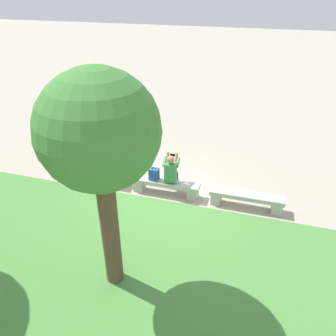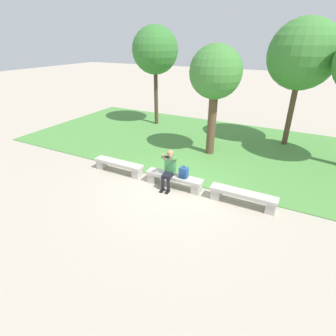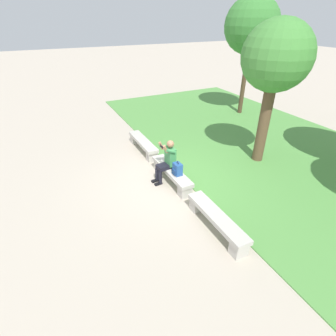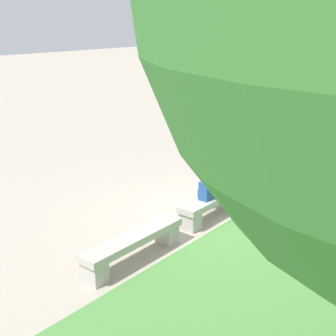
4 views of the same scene
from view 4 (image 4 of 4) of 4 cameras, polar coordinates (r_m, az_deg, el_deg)
The scene contains 6 objects.
ground_plane at distance 9.38m, azimuth 5.79°, elevation -5.73°, with size 80.00×80.00×0.00m, color #B2A593.
bench_main at distance 11.19m, azimuth 12.57°, elevation -0.47°, with size 2.03×0.40×0.45m.
bench_near at distance 9.27m, azimuth 5.84°, elevation -4.02°, with size 2.03×0.40×0.45m.
bench_mid at distance 7.58m, azimuth -4.24°, elevation -9.17°, with size 2.03×0.40×0.45m.
person_photographer at distance 9.27m, azimuth 6.06°, elevation -1.15°, with size 0.50×0.75×1.32m.
backpack at distance 8.87m, azimuth 4.70°, elevation -2.75°, with size 0.28×0.24×0.43m.
Camera 4 is at (7.21, 4.70, 3.74)m, focal length 50.00 mm.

